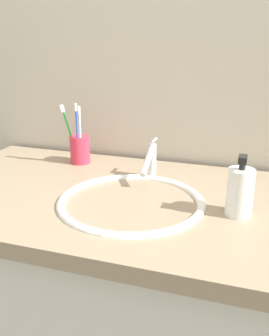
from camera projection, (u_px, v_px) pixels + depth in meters
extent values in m
cube|color=beige|center=(168.00, 52.00, 1.32)|extent=(2.48, 0.04, 2.40)
cube|color=silver|center=(133.00, 321.00, 1.24)|extent=(1.23, 0.63, 0.78)
cube|color=gray|center=(133.00, 203.00, 1.11)|extent=(1.28, 0.67, 0.04)
ellipsoid|color=white|center=(131.00, 222.00, 1.08)|extent=(0.35, 0.35, 0.12)
torus|color=white|center=(131.00, 203.00, 1.06)|extent=(0.40, 0.40, 0.02)
cylinder|color=#595B60|center=(131.00, 239.00, 1.10)|extent=(0.03, 0.03, 0.01)
cylinder|color=silver|center=(152.00, 161.00, 1.23)|extent=(0.02, 0.02, 0.11)
cylinder|color=silver|center=(148.00, 160.00, 1.18)|extent=(0.02, 0.12, 0.07)
cylinder|color=silver|center=(154.00, 140.00, 1.22)|extent=(0.01, 0.05, 0.01)
cylinder|color=#D8334C|center=(80.00, 149.00, 1.37)|extent=(0.07, 0.07, 0.10)
cylinder|color=white|center=(80.00, 137.00, 1.33)|extent=(0.02, 0.03, 0.19)
cube|color=white|center=(79.00, 110.00, 1.29)|extent=(0.01, 0.02, 0.03)
cylinder|color=blue|center=(77.00, 136.00, 1.33)|extent=(0.02, 0.03, 0.20)
cube|color=white|center=(76.00, 107.00, 1.29)|extent=(0.01, 0.02, 0.03)
cylinder|color=green|center=(71.00, 135.00, 1.35)|extent=(0.05, 0.03, 0.19)
cube|color=white|center=(62.00, 108.00, 1.31)|extent=(0.02, 0.02, 0.03)
cylinder|color=white|center=(240.00, 192.00, 0.97)|extent=(0.07, 0.07, 0.12)
cylinder|color=black|center=(242.00, 166.00, 0.95)|extent=(0.02, 0.02, 0.02)
cube|color=black|center=(243.00, 159.00, 0.93)|extent=(0.02, 0.04, 0.02)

